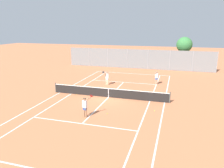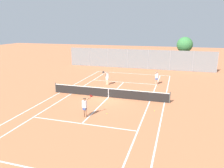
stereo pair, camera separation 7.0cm
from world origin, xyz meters
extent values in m
plane|color=#C67047|center=(0.00, 0.00, 0.00)|extent=(120.00, 120.00, 0.00)
cube|color=white|center=(0.00, 11.90, 0.00)|extent=(11.00, 0.10, 0.01)
cube|color=white|center=(-5.50, 0.00, 0.00)|extent=(0.10, 23.80, 0.01)
cube|color=white|center=(5.50, 0.00, 0.00)|extent=(0.10, 23.80, 0.01)
cube|color=white|center=(-4.13, 0.00, 0.00)|extent=(0.10, 23.80, 0.01)
cube|color=white|center=(4.13, 0.00, 0.00)|extent=(0.10, 23.80, 0.01)
cube|color=white|center=(0.00, -6.40, 0.00)|extent=(8.26, 0.10, 0.01)
cube|color=white|center=(0.00, 6.40, 0.00)|extent=(8.26, 0.10, 0.01)
cube|color=white|center=(0.00, 0.00, 0.00)|extent=(0.10, 12.80, 0.01)
cylinder|color=#474C47|center=(-5.95, 0.00, 0.53)|extent=(0.10, 0.10, 1.07)
cylinder|color=#474C47|center=(5.95, 0.00, 0.53)|extent=(0.10, 0.10, 1.07)
cube|color=black|center=(0.00, 0.00, 0.46)|extent=(11.90, 0.02, 0.89)
cube|color=white|center=(0.00, 0.00, 0.92)|extent=(11.90, 0.03, 0.06)
cube|color=white|center=(0.00, 0.00, 0.44)|extent=(0.05, 0.03, 0.89)
cylinder|color=#936B4C|center=(-0.34, -5.23, 0.41)|extent=(0.13, 0.13, 0.82)
cylinder|color=#936B4C|center=(-0.17, -5.28, 0.41)|extent=(0.13, 0.13, 0.82)
cube|color=#334C8C|center=(-0.25, -5.25, 0.74)|extent=(0.32, 0.25, 0.24)
cube|color=white|center=(-0.25, -5.25, 1.10)|extent=(0.38, 0.28, 0.56)
sphere|color=#936B4C|center=(-0.25, -5.25, 1.49)|extent=(0.22, 0.22, 0.22)
cylinder|color=black|center=(-0.25, -5.25, 1.56)|extent=(0.23, 0.23, 0.02)
cylinder|color=#936B4C|center=(-0.46, -5.20, 1.04)|extent=(0.08, 0.08, 0.52)
cylinder|color=#936B4C|center=(-0.09, -5.15, 1.39)|extent=(0.20, 0.46, 0.35)
cylinder|color=maroon|center=(0.10, -4.94, 1.55)|extent=(0.10, 0.25, 0.22)
cylinder|color=maroon|center=(0.14, -4.82, 1.66)|extent=(0.32, 0.26, 0.23)
cylinder|color=beige|center=(-1.53, 4.59, 0.41)|extent=(0.13, 0.13, 0.82)
cylinder|color=beige|center=(-1.71, 4.61, 0.41)|extent=(0.13, 0.13, 0.82)
cube|color=white|center=(-1.62, 4.60, 0.74)|extent=(0.30, 0.21, 0.24)
cube|color=white|center=(-1.62, 4.60, 1.10)|extent=(0.36, 0.24, 0.56)
sphere|color=beige|center=(-1.62, 4.60, 1.49)|extent=(0.22, 0.22, 0.22)
cylinder|color=black|center=(-1.62, 4.60, 1.56)|extent=(0.23, 0.23, 0.02)
cylinder|color=beige|center=(-1.40, 4.58, 1.04)|extent=(0.08, 0.08, 0.52)
cylinder|color=beige|center=(-1.77, 4.48, 1.39)|extent=(0.13, 0.46, 0.35)
cylinder|color=black|center=(-1.93, 4.23, 1.55)|extent=(0.06, 0.25, 0.22)
cylinder|color=black|center=(-1.94, 4.11, 1.66)|extent=(0.30, 0.23, 0.23)
cylinder|color=tan|center=(4.18, 6.52, 0.41)|extent=(0.13, 0.13, 0.82)
cylinder|color=tan|center=(4.00, 6.52, 0.41)|extent=(0.13, 0.13, 0.82)
cube|color=#334C8C|center=(4.09, 6.52, 0.74)|extent=(0.29, 0.19, 0.24)
cube|color=white|center=(4.09, 6.52, 1.10)|extent=(0.35, 0.22, 0.56)
sphere|color=tan|center=(4.09, 6.52, 1.49)|extent=(0.22, 0.22, 0.22)
cylinder|color=black|center=(4.09, 6.52, 1.56)|extent=(0.23, 0.23, 0.02)
cylinder|color=tan|center=(4.31, 6.51, 1.04)|extent=(0.08, 0.08, 0.52)
cylinder|color=tan|center=(3.95, 6.39, 1.39)|extent=(0.10, 0.46, 0.35)
sphere|color=#D1DB33|center=(1.20, -4.14, 0.03)|extent=(0.07, 0.07, 0.07)
sphere|color=#D1DB33|center=(-3.55, 6.12, 0.03)|extent=(0.07, 0.07, 0.07)
sphere|color=#D1DB33|center=(-3.33, 1.83, 0.03)|extent=(0.07, 0.07, 0.07)
sphere|color=#D1DB33|center=(4.83, -2.43, 0.03)|extent=(0.07, 0.07, 0.07)
sphere|color=#D1DB33|center=(-3.47, -0.14, 0.03)|extent=(0.07, 0.07, 0.07)
cylinder|color=gray|center=(-12.22, 16.16, 1.62)|extent=(0.08, 0.08, 3.25)
cylinder|color=gray|center=(-8.73, 16.16, 1.62)|extent=(0.08, 0.08, 3.25)
cylinder|color=gray|center=(-5.24, 16.16, 1.62)|extent=(0.08, 0.08, 3.25)
cylinder|color=gray|center=(-1.75, 16.16, 1.62)|extent=(0.08, 0.08, 3.25)
cylinder|color=gray|center=(1.75, 16.16, 1.62)|extent=(0.08, 0.08, 3.25)
cylinder|color=gray|center=(5.24, 16.16, 1.62)|extent=(0.08, 0.08, 3.25)
cylinder|color=gray|center=(8.73, 16.16, 1.62)|extent=(0.08, 0.08, 3.25)
cylinder|color=gray|center=(12.22, 16.16, 1.62)|extent=(0.08, 0.08, 3.25)
cube|color=slate|center=(0.00, 16.16, 1.62)|extent=(24.43, 0.02, 3.21)
cylinder|color=brown|center=(7.36, 19.71, 1.47)|extent=(0.32, 0.32, 2.94)
sphere|color=#387A3D|center=(7.36, 19.71, 3.87)|extent=(2.65, 2.65, 2.65)
sphere|color=#387A3D|center=(7.77, 20.10, 3.54)|extent=(1.68, 1.68, 1.68)
camera|label=1|loc=(6.30, -19.85, 6.88)|focal=35.00mm
camera|label=2|loc=(6.37, -19.83, 6.88)|focal=35.00mm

